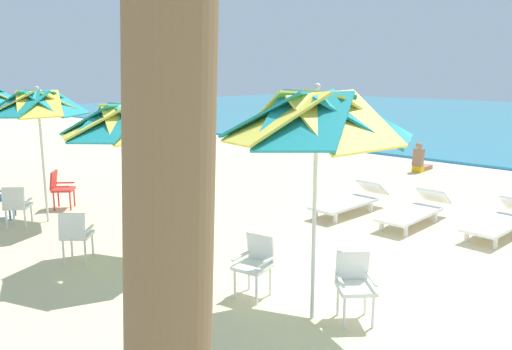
{
  "coord_description": "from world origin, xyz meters",
  "views": [
    {
      "loc": [
        2.79,
        -6.95,
        3.07
      ],
      "look_at": [
        -4.0,
        0.45,
        1.0
      ],
      "focal_mm": 35.82,
      "sensor_mm": 36.0,
      "label": 1
    }
  ],
  "objects_px": {
    "plastic_chair_3": "(161,233)",
    "beachgoer_seated": "(420,162)",
    "plastic_chair_2": "(76,233)",
    "sun_lounger_1": "(501,221)",
    "plastic_chair_1": "(255,261)",
    "plastic_chair_0": "(355,282)",
    "sun_lounger_3": "(350,201)",
    "beach_umbrella_1": "(129,122)",
    "beach_umbrella_0": "(317,119)",
    "beach_umbrella_2": "(38,105)",
    "plastic_chair_4": "(17,204)",
    "sun_lounger_2": "(415,211)",
    "plastic_chair_6": "(60,187)"
  },
  "relations": [
    {
      "from": "plastic_chair_1",
      "to": "plastic_chair_4",
      "type": "distance_m",
      "value": 5.57
    },
    {
      "from": "beach_umbrella_0",
      "to": "plastic_chair_3",
      "type": "height_order",
      "value": "beach_umbrella_0"
    },
    {
      "from": "sun_lounger_1",
      "to": "beachgoer_seated",
      "type": "xyz_separation_m",
      "value": [
        -3.87,
        4.86,
        0.01
      ]
    },
    {
      "from": "plastic_chair_1",
      "to": "plastic_chair_0",
      "type": "bearing_deg",
      "value": 13.09
    },
    {
      "from": "plastic_chair_2",
      "to": "plastic_chair_6",
      "type": "bearing_deg",
      "value": 156.84
    },
    {
      "from": "sun_lounger_2",
      "to": "plastic_chair_2",
      "type": "bearing_deg",
      "value": -118.47
    },
    {
      "from": "beach_umbrella_0",
      "to": "plastic_chair_4",
      "type": "bearing_deg",
      "value": -171.97
    },
    {
      "from": "plastic_chair_0",
      "to": "sun_lounger_1",
      "type": "bearing_deg",
      "value": 86.93
    },
    {
      "from": "beach_umbrella_2",
      "to": "plastic_chair_3",
      "type": "bearing_deg",
      "value": 2.81
    },
    {
      "from": "plastic_chair_0",
      "to": "sun_lounger_1",
      "type": "height_order",
      "value": "plastic_chair_0"
    },
    {
      "from": "sun_lounger_3",
      "to": "plastic_chair_3",
      "type": "bearing_deg",
      "value": -98.15
    },
    {
      "from": "plastic_chair_3",
      "to": "beachgoer_seated",
      "type": "xyz_separation_m",
      "value": [
        -0.3,
        10.08,
        -0.2
      ]
    },
    {
      "from": "plastic_chair_1",
      "to": "plastic_chair_3",
      "type": "relative_size",
      "value": 1.0
    },
    {
      "from": "plastic_chair_3",
      "to": "sun_lounger_1",
      "type": "distance_m",
      "value": 6.33
    },
    {
      "from": "plastic_chair_2",
      "to": "sun_lounger_1",
      "type": "xyz_separation_m",
      "value": [
        4.6,
        6.13,
        -0.22
      ]
    },
    {
      "from": "beachgoer_seated",
      "to": "plastic_chair_6",
      "type": "bearing_deg",
      "value": -113.01
    },
    {
      "from": "beach_umbrella_1",
      "to": "beach_umbrella_0",
      "type": "bearing_deg",
      "value": 5.86
    },
    {
      "from": "beach_umbrella_2",
      "to": "plastic_chair_4",
      "type": "xyz_separation_m",
      "value": [
        0.04,
        -0.62,
        -1.9
      ]
    },
    {
      "from": "beach_umbrella_2",
      "to": "sun_lounger_3",
      "type": "height_order",
      "value": "beach_umbrella_2"
    },
    {
      "from": "plastic_chair_3",
      "to": "sun_lounger_3",
      "type": "xyz_separation_m",
      "value": [
        0.66,
        4.58,
        -0.22
      ]
    },
    {
      "from": "plastic_chair_4",
      "to": "plastic_chair_2",
      "type": "bearing_deg",
      "value": -2.8
    },
    {
      "from": "plastic_chair_0",
      "to": "beach_umbrella_2",
      "type": "xyz_separation_m",
      "value": [
        -6.91,
        -0.63,
        1.9
      ]
    },
    {
      "from": "sun_lounger_2",
      "to": "plastic_chair_1",
      "type": "bearing_deg",
      "value": -91.42
    },
    {
      "from": "beachgoer_seated",
      "to": "plastic_chair_4",
      "type": "bearing_deg",
      "value": -106.67
    },
    {
      "from": "plastic_chair_1",
      "to": "sun_lounger_3",
      "type": "bearing_deg",
      "value": 106.15
    },
    {
      "from": "plastic_chair_1",
      "to": "plastic_chair_6",
      "type": "height_order",
      "value": "same"
    },
    {
      "from": "beach_umbrella_0",
      "to": "sun_lounger_1",
      "type": "bearing_deg",
      "value": 82.73
    },
    {
      "from": "plastic_chair_1",
      "to": "beach_umbrella_0",
      "type": "bearing_deg",
      "value": -0.81
    },
    {
      "from": "plastic_chair_1",
      "to": "sun_lounger_1",
      "type": "bearing_deg",
      "value": 72.19
    },
    {
      "from": "beach_umbrella_0",
      "to": "beach_umbrella_2",
      "type": "height_order",
      "value": "beach_umbrella_0"
    },
    {
      "from": "beach_umbrella_1",
      "to": "plastic_chair_3",
      "type": "xyz_separation_m",
      "value": [
        0.41,
        0.22,
        -1.77
      ]
    },
    {
      "from": "beach_umbrella_0",
      "to": "plastic_chair_6",
      "type": "relative_size",
      "value": 3.38
    },
    {
      "from": "plastic_chair_6",
      "to": "sun_lounger_3",
      "type": "xyz_separation_m",
      "value": [
        5.02,
        4.07,
        -0.22
      ]
    },
    {
      "from": "sun_lounger_1",
      "to": "sun_lounger_2",
      "type": "distance_m",
      "value": 1.58
    },
    {
      "from": "beach_umbrella_0",
      "to": "plastic_chair_2",
      "type": "relative_size",
      "value": 3.38
    },
    {
      "from": "plastic_chair_3",
      "to": "sun_lounger_3",
      "type": "height_order",
      "value": "plastic_chair_3"
    },
    {
      "from": "plastic_chair_1",
      "to": "plastic_chair_6",
      "type": "xyz_separation_m",
      "value": [
        -6.3,
        0.38,
        0.0
      ]
    },
    {
      "from": "beach_umbrella_0",
      "to": "beachgoer_seated",
      "type": "relative_size",
      "value": 3.16
    },
    {
      "from": "beach_umbrella_1",
      "to": "plastic_chair_4",
      "type": "xyz_separation_m",
      "value": [
        -3.14,
        -0.57,
        -1.77
      ]
    },
    {
      "from": "beach_umbrella_1",
      "to": "sun_lounger_3",
      "type": "distance_m",
      "value": 5.3
    },
    {
      "from": "beach_umbrella_1",
      "to": "plastic_chair_4",
      "type": "height_order",
      "value": "beach_umbrella_1"
    },
    {
      "from": "plastic_chair_0",
      "to": "plastic_chair_6",
      "type": "xyz_separation_m",
      "value": [
        -7.68,
        0.06,
        0.0
      ]
    },
    {
      "from": "beach_umbrella_2",
      "to": "sun_lounger_1",
      "type": "height_order",
      "value": "beach_umbrella_2"
    },
    {
      "from": "beach_umbrella_1",
      "to": "plastic_chair_6",
      "type": "relative_size",
      "value": 3.05
    },
    {
      "from": "beach_umbrella_2",
      "to": "plastic_chair_4",
      "type": "bearing_deg",
      "value": -86.01
    },
    {
      "from": "sun_lounger_1",
      "to": "sun_lounger_3",
      "type": "relative_size",
      "value": 1.0
    },
    {
      "from": "beach_umbrella_0",
      "to": "sun_lounger_2",
      "type": "relative_size",
      "value": 1.36
    },
    {
      "from": "beach_umbrella_0",
      "to": "beachgoer_seated",
      "type": "bearing_deg",
      "value": 107.94
    },
    {
      "from": "sun_lounger_2",
      "to": "sun_lounger_1",
      "type": "bearing_deg",
      "value": 16.32
    },
    {
      "from": "beach_umbrella_0",
      "to": "sun_lounger_1",
      "type": "height_order",
      "value": "beach_umbrella_0"
    }
  ]
}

